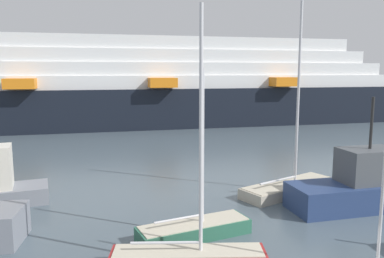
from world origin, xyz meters
name	(u,v)px	position (x,y,z in m)	size (l,w,h in m)	color
sailboat_0	(188,256)	(-4.22, 3.33, 0.53)	(6.13, 2.84, 9.97)	maroon
sailboat_1	(194,228)	(-3.16, 6.05, 0.43)	(5.46, 2.40, 7.73)	#2D6B51
sailboat_2	(289,185)	(4.44, 10.69, 0.54)	(7.07, 4.01, 12.15)	#BCB29E
fishing_boat_3	(363,187)	(7.03, 7.24, 1.20)	(8.26, 2.99, 6.21)	navy
cruise_ship	(93,87)	(-5.80, 45.88, 5.44)	(96.29, 18.36, 16.95)	black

